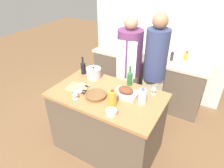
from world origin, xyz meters
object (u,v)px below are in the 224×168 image
object	(u,v)px
juice_jug	(112,98)
condiment_bottle_short	(186,56)
wine_bottle_green	(130,78)
wine_bottle_dark	(83,67)
knife_chef	(80,92)
roasting_pan	(126,92)
wicker_basket	(96,95)
stock_pot	(94,73)
knife_bread	(85,85)
wine_glass_right	(154,89)
knife_paring	(81,90)
condiment_bottle_tall	(156,52)
person_cook_guest	(154,69)
cutting_board	(77,88)
milk_jug	(142,97)
mixing_bowl	(111,112)
wine_glass_left	(75,94)
condiment_bottle_extra	(172,56)
person_cook_aproned	(129,66)
stand_mixer	(129,43)

from	to	relation	value
juice_jug	condiment_bottle_short	distance (m)	1.80
wine_bottle_green	wine_bottle_dark	distance (m)	0.73
wine_bottle_green	knife_chef	size ratio (longest dim) A/B	1.37
roasting_pan	wicker_basket	size ratio (longest dim) A/B	1.15
stock_pot	knife_bread	distance (m)	0.26
wicker_basket	wine_glass_right	world-z (taller)	wine_glass_right
knife_paring	condiment_bottle_tall	bearing A→B (deg)	74.84
stock_pot	wine_bottle_dark	xyz separation A→B (m)	(-0.20, 0.03, 0.03)
knife_chef	knife_bread	distance (m)	0.18
wine_bottle_dark	person_cook_guest	distance (m)	1.04
stock_pot	juice_jug	distance (m)	0.69
cutting_board	wine_bottle_dark	size ratio (longest dim) A/B	1.19
wine_glass_right	milk_jug	bearing A→B (deg)	-100.64
roasting_pan	mixing_bowl	size ratio (longest dim) A/B	2.34
roasting_pan	juice_jug	xyz separation A→B (m)	(-0.04, -0.25, 0.05)
roasting_pan	knife_paring	bearing A→B (deg)	-158.48
knife_bread	person_cook_guest	world-z (taller)	person_cook_guest
mixing_bowl	knife_bread	world-z (taller)	mixing_bowl
mixing_bowl	knife_chef	xyz separation A→B (m)	(-0.54, 0.15, -0.02)
wicker_basket	knife_bread	world-z (taller)	wicker_basket
wine_glass_left	person_cook_guest	bearing A→B (deg)	61.31
knife_chef	wicker_basket	bearing A→B (deg)	10.74
cutting_board	condiment_bottle_extra	world-z (taller)	condiment_bottle_extra
cutting_board	mixing_bowl	size ratio (longest dim) A/B	2.39
cutting_board	stock_pot	size ratio (longest dim) A/B	1.49
knife_chef	person_cook_guest	world-z (taller)	person_cook_guest
roasting_pan	stock_pot	xyz separation A→B (m)	(-0.59, 0.17, 0.03)
mixing_bowl	wine_glass_right	bearing A→B (deg)	67.89
milk_jug	person_cook_aproned	world-z (taller)	person_cook_aproned
stock_pot	condiment_bottle_extra	bearing A→B (deg)	57.13
wine_glass_left	person_cook_guest	size ratio (longest dim) A/B	0.06
wine_bottle_dark	condiment_bottle_extra	bearing A→B (deg)	50.03
knife_paring	condiment_bottle_short	size ratio (longest dim) A/B	0.99
knife_paring	condiment_bottle_extra	size ratio (longest dim) A/B	0.98
stand_mixer	person_cook_aproned	bearing A→B (deg)	-63.87
roasting_pan	wine_glass_left	world-z (taller)	roasting_pan
person_cook_guest	stand_mixer	bearing A→B (deg)	154.50
roasting_pan	knife_bread	bearing A→B (deg)	-171.36
knife_chef	person_cook_aproned	distance (m)	0.98
stock_pot	condiment_bottle_tall	world-z (taller)	stock_pot
wine_bottle_green	roasting_pan	bearing A→B (deg)	-74.67
juice_jug	person_cook_aproned	size ratio (longest dim) A/B	0.12
milk_jug	condiment_bottle_extra	xyz separation A→B (m)	(-0.05, 1.40, -0.04)
wine_glass_left	condiment_bottle_tall	xyz separation A→B (m)	(0.39, 1.73, -0.01)
roasting_pan	wine_bottle_dark	size ratio (longest dim) A/B	1.16
juice_jug	mixing_bowl	bearing A→B (deg)	-62.96
stock_pot	wine_glass_left	distance (m)	0.54
wine_glass_left	stock_pot	bearing A→B (deg)	101.01
milk_jug	knife_chef	size ratio (longest dim) A/B	0.96
wicker_basket	person_cook_guest	world-z (taller)	person_cook_guest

